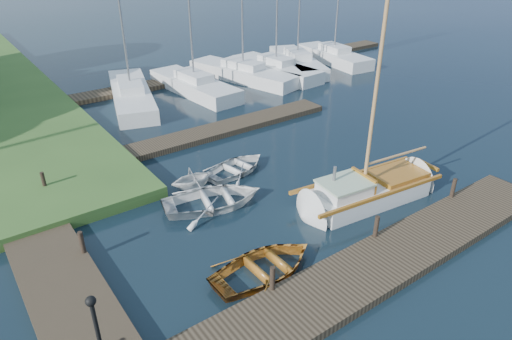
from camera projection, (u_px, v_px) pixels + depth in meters
ground at (256, 196)px, 18.79m from camera, size 160.00×160.00×0.00m
near_dock at (367, 271)px, 14.41m from camera, size 18.00×2.20×0.30m
left_dock at (38, 237)px, 16.03m from camera, size 2.20×18.00×0.30m
far_dock at (216, 131)px, 24.41m from camera, size 14.00×1.60×0.30m
pontoon at (240, 68)px, 35.35m from camera, size 30.00×1.60×0.30m
mooring_post_1 at (272, 278)px, 13.33m from camera, size 0.16×0.16×0.80m
mooring_post_2 at (376, 226)px, 15.65m from camera, size 0.16×0.16×0.80m
mooring_post_3 at (453, 188)px, 17.97m from camera, size 0.16×0.16×0.80m
mooring_post_4 at (82, 242)px, 14.85m from camera, size 0.16×0.16×0.80m
mooring_post_5 at (44, 181)px, 18.44m from camera, size 0.16×0.16×0.80m
lamp_post at (96, 326)px, 10.20m from camera, size 0.24×0.24×2.44m
sailboat at (370, 192)px, 18.39m from camera, size 7.32×2.73×9.83m
dinghy at (265, 264)px, 14.37m from camera, size 3.67×2.63×0.76m
tender_a at (213, 197)px, 17.90m from camera, size 4.55×3.74×0.82m
tender_b at (193, 176)px, 19.21m from camera, size 2.01×1.75×1.02m
tender_c at (237, 165)px, 20.48m from camera, size 3.54×2.83×0.66m
marina_boat_1 at (131, 93)px, 28.68m from camera, size 4.70×9.32×10.57m
marina_boat_2 at (194, 84)px, 30.33m from camera, size 2.84×8.09×10.81m
marina_boat_3 at (243, 72)px, 32.91m from camera, size 4.40×9.06×11.99m
marina_boat_4 at (276, 67)px, 33.98m from camera, size 2.83×8.00×11.74m
marina_boat_5 at (297, 61)px, 35.69m from camera, size 4.96×8.30×10.48m
marina_boat_6 at (334, 55)px, 37.31m from camera, size 3.02×7.60×10.54m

